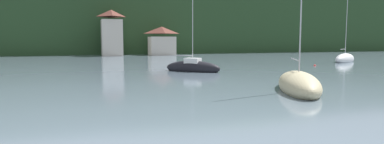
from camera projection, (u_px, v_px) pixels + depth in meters
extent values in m
cube|color=#264223|center=(104.00, 20.00, 105.87)|extent=(352.00, 51.32, 20.51)
ellipsoid|color=#38562D|center=(230.00, 31.00, 134.03)|extent=(246.40, 35.92, 52.30)
cube|color=beige|center=(112.00, 38.00, 77.36)|extent=(4.68, 5.78, 8.46)
pyramid|color=brown|center=(111.00, 13.00, 76.79)|extent=(4.91, 6.07, 1.64)
cube|color=beige|center=(162.00, 46.00, 80.86)|extent=(6.12, 4.93, 4.54)
pyramid|color=brown|center=(162.00, 30.00, 80.48)|extent=(6.42, 5.17, 1.72)
ellipsoid|color=white|center=(345.00, 59.00, 56.35)|extent=(8.10, 6.28, 2.00)
cylinder|color=#B7B7BC|center=(346.00, 27.00, 55.80)|extent=(0.10, 0.10, 10.01)
cylinder|color=#ADADB2|center=(343.00, 49.00, 55.02)|extent=(2.56, 1.69, 0.09)
ellipsoid|color=#CCBC8E|center=(299.00, 85.00, 24.11)|extent=(6.16, 8.75, 2.00)
cylinder|color=#B7B7BC|center=(301.00, 8.00, 23.56)|extent=(0.10, 0.10, 10.15)
cylinder|color=#ADADB2|center=(295.00, 60.00, 25.73)|extent=(1.69, 3.30, 0.09)
ellipsoid|color=black|center=(193.00, 68.00, 39.02)|extent=(6.34, 6.04, 1.79)
cylinder|color=#B7B7BC|center=(193.00, 29.00, 38.57)|extent=(0.08, 0.08, 8.19)
cylinder|color=#ADADB2|center=(185.00, 56.00, 39.32)|extent=(1.63, 1.51, 0.07)
cube|color=silver|center=(193.00, 61.00, 38.94)|extent=(2.20, 2.18, 0.72)
sphere|color=red|center=(315.00, 66.00, 47.83)|extent=(0.37, 0.37, 0.37)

